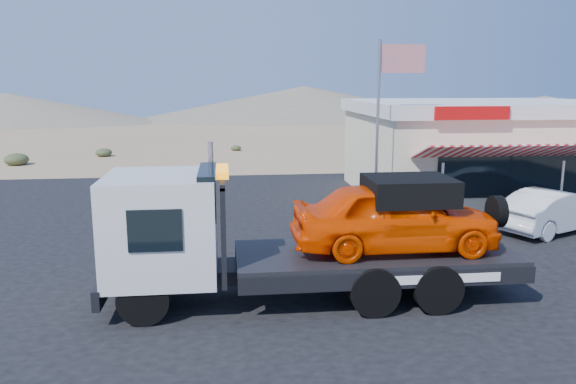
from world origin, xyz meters
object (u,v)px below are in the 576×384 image
jerky_store (483,148)px  flagpole (385,111)px  tow_truck (302,229)px  white_sedan (554,210)px

jerky_store → flagpole: (-5.57, -4.47, 1.77)m
tow_truck → flagpole: size_ratio=1.46×
tow_truck → white_sedan: 9.90m
jerky_store → flagpole: bearing=-141.2°
white_sedan → jerky_store: size_ratio=0.40×
tow_truck → flagpole: (3.56, 6.22, 2.19)m
jerky_store → flagpole: flagpole is taller
white_sedan → flagpole: 6.20m
jerky_store → tow_truck: bearing=-130.5°
tow_truck → jerky_store: (9.12, 10.70, 0.41)m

